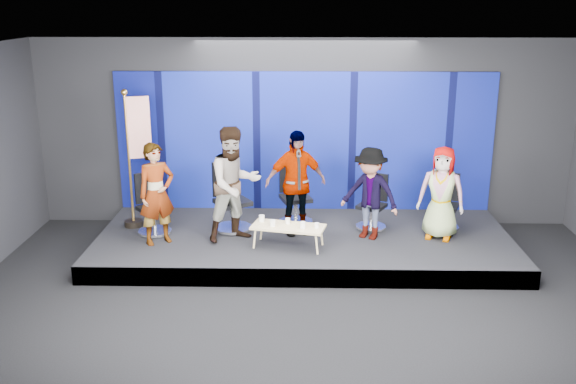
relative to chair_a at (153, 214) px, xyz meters
The scene contains 21 objects.
ground 3.67m from the chair_a, 44.27° to the right, with size 10.00×10.00×0.00m, color black.
room_walls 4.04m from the chair_a, 44.27° to the right, with size 10.02×8.02×3.51m.
riser 2.64m from the chair_a, ahead, with size 7.00×3.00×0.30m, color black.
backdrop 3.11m from the chair_a, 28.80° to the left, with size 7.00×0.08×2.60m, color #060A4E.
chair_a is the anchor object (origin of this frame).
panelist_a 0.71m from the chair_a, 66.54° to the right, with size 0.61×0.40×1.68m, color black.
chair_b 1.35m from the chair_a, ahead, with size 0.91×0.91×1.18m.
panelist_b 1.60m from the chair_a, 11.33° to the right, with size 0.93×0.72×1.91m, color black.
chair_c 2.49m from the chair_a, 13.05° to the left, with size 0.78×0.78×1.10m.
panelist_c 2.50m from the chair_a, ahead, with size 1.05×0.44×1.79m, color black.
chair_d 3.80m from the chair_a, ahead, with size 0.73×0.73×0.96m.
panelist_d 3.70m from the chair_a, ahead, with size 1.00×0.58×1.55m, color black.
chair_e 5.06m from the chair_a, ahead, with size 0.70×0.70×0.97m.
panelist_e 4.88m from the chair_a, ahead, with size 0.76×0.50×1.56m, color black.
coffee_table 2.41m from the chair_a, 14.58° to the right, with size 1.25×0.75×0.36m.
mug_a 1.94m from the chair_a, 12.03° to the right, with size 0.09×0.09×0.11m, color silver.
mug_b 2.18m from the chair_a, 16.70° to the right, with size 0.09×0.09×0.10m, color silver.
mug_c 2.38m from the chair_a, 12.08° to the right, with size 0.08×0.08×0.09m, color silver.
mug_d 2.66m from the chair_a, 15.39° to the right, with size 0.09×0.09×0.10m, color silver.
mug_e 2.88m from the chair_a, 14.03° to the right, with size 0.07×0.07×0.09m, color silver.
flag_stand 1.05m from the chair_a, 131.11° to the left, with size 0.55×0.32×2.42m.
Camera 1 is at (-0.04, -7.79, 4.14)m, focal length 40.00 mm.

